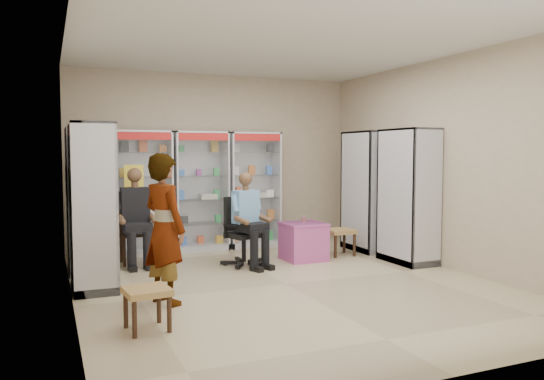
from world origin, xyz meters
name	(u,v)px	position (x,y,z in m)	size (l,w,h in m)	color
floor	(286,284)	(0.00, 0.00, 0.00)	(6.00, 6.00, 0.00)	tan
room_shell	(286,126)	(0.00, 0.00, 1.97)	(5.02, 6.02, 3.01)	tan
cabinet_back_left	(143,193)	(-1.30, 2.73, 1.00)	(0.90, 0.50, 2.00)	silver
cabinet_back_mid	(200,191)	(-0.35, 2.73, 1.00)	(0.90, 0.50, 2.00)	#B2B5BA
cabinet_back_right	(253,190)	(0.60, 2.73, 1.00)	(0.90, 0.50, 2.00)	#A1A4A8
cabinet_right_far	(367,191)	(2.23, 1.60, 1.00)	(0.50, 0.90, 2.00)	#B7B9BF
cabinet_right_near	(408,196)	(2.23, 0.50, 1.00)	(0.50, 0.90, 2.00)	#ACAEB3
cabinet_left_far	(86,199)	(-2.23, 1.80, 1.00)	(0.50, 0.90, 2.00)	#ABADB2
cabinet_left_near	(93,207)	(-2.23, 0.70, 1.00)	(0.50, 0.90, 2.00)	#B6B9BE
wooden_chair	(135,232)	(-1.55, 2.00, 0.47)	(0.42, 0.42, 0.94)	black
seated_customer	(135,219)	(-1.55, 1.95, 0.67)	(0.44, 0.60, 1.34)	black
office_chair	(244,231)	(-0.10, 1.26, 0.50)	(0.55, 0.55, 1.00)	black
seated_shopkeeper	(245,222)	(-0.10, 1.21, 0.64)	(0.42, 0.58, 1.28)	#69A9D1
pink_trunk	(303,241)	(0.87, 1.26, 0.29)	(0.60, 0.58, 0.58)	#A6427C
tea_glass	(304,219)	(0.90, 1.31, 0.63)	(0.07, 0.07, 0.10)	#581307
woven_stool_a	(340,242)	(1.58, 1.38, 0.21)	(0.42, 0.42, 0.42)	#95673F
woven_stool_b	(147,309)	(-1.90, -1.08, 0.20)	(0.40, 0.40, 0.40)	#B47D4C
standing_man	(165,229)	(-1.57, -0.26, 0.82)	(0.60, 0.39, 1.64)	gray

